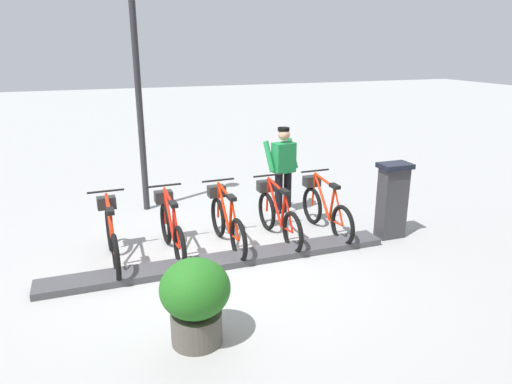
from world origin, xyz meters
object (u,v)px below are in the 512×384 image
(payment_kiosk, at_px, (392,199))
(bike_docked_1, at_px, (277,214))
(bike_docked_2, at_px, (226,221))
(bike_docked_0, at_px, (325,208))
(planter_bush, at_px, (195,298))
(bike_docked_3, at_px, (171,228))
(lamp_post, at_px, (136,61))
(bike_docked_4, at_px, (112,235))
(worker_near_rack, at_px, (283,167))

(payment_kiosk, height_order, bike_docked_1, payment_kiosk)
(bike_docked_2, bearing_deg, payment_kiosk, -101.93)
(bike_docked_0, distance_m, planter_bush, 3.67)
(bike_docked_3, height_order, lamp_post, lamp_post)
(payment_kiosk, distance_m, lamp_post, 5.12)
(payment_kiosk, height_order, bike_docked_4, payment_kiosk)
(payment_kiosk, bearing_deg, bike_docked_2, 78.07)
(bike_docked_1, distance_m, bike_docked_4, 2.64)
(bike_docked_2, height_order, lamp_post, lamp_post)
(bike_docked_2, height_order, bike_docked_4, same)
(bike_docked_0, bearing_deg, bike_docked_2, 90.00)
(payment_kiosk, bearing_deg, planter_bush, 115.62)
(bike_docked_3, height_order, bike_docked_4, same)
(bike_docked_3, bearing_deg, payment_kiosk, -99.06)
(bike_docked_2, bearing_deg, lamp_post, 23.55)
(lamp_post, bearing_deg, bike_docked_1, -140.41)
(bike_docked_4, bearing_deg, lamp_post, -19.13)
(bike_docked_1, distance_m, worker_near_rack, 1.36)
(bike_docked_2, distance_m, worker_near_rack, 1.91)
(payment_kiosk, xyz_separation_m, lamp_post, (2.82, 3.69, 2.16))
(bike_docked_4, xyz_separation_m, worker_near_rack, (1.13, -3.22, 0.48))
(bike_docked_0, xyz_separation_m, lamp_post, (2.25, 2.74, 2.40))
(bike_docked_2, relative_size, bike_docked_3, 1.00)
(payment_kiosk, relative_size, worker_near_rack, 0.77)
(planter_bush, bearing_deg, bike_docked_4, 17.06)
(payment_kiosk, height_order, lamp_post, lamp_post)
(bike_docked_0, relative_size, bike_docked_2, 1.00)
(payment_kiosk, xyz_separation_m, worker_near_rack, (1.70, 1.24, 0.24))
(bike_docked_0, xyz_separation_m, bike_docked_1, (0.00, 0.88, 0.00))
(worker_near_rack, xyz_separation_m, planter_bush, (-3.50, 2.50, -0.37))
(bike_docked_0, height_order, bike_docked_1, same)
(bike_docked_4, distance_m, planter_bush, 2.48)
(bike_docked_4, height_order, worker_near_rack, worker_near_rack)
(bike_docked_2, relative_size, lamp_post, 0.39)
(payment_kiosk, relative_size, bike_docked_0, 0.74)
(payment_kiosk, relative_size, bike_docked_1, 0.74)
(lamp_post, height_order, planter_bush, lamp_post)
(bike_docked_0, bearing_deg, worker_near_rack, 14.86)
(bike_docked_1, bearing_deg, lamp_post, 39.59)
(bike_docked_0, distance_m, bike_docked_2, 1.76)
(payment_kiosk, relative_size, bike_docked_4, 0.74)
(worker_near_rack, bearing_deg, planter_bush, 144.46)
(payment_kiosk, relative_size, bike_docked_3, 0.74)
(payment_kiosk, distance_m, bike_docked_4, 4.51)
(bike_docked_2, bearing_deg, planter_bush, 156.34)
(bike_docked_1, distance_m, bike_docked_3, 1.76)
(bike_docked_3, bearing_deg, worker_near_rack, -64.22)
(bike_docked_0, bearing_deg, bike_docked_3, 90.00)
(lamp_post, relative_size, planter_bush, 4.51)
(bike_docked_1, distance_m, lamp_post, 3.78)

